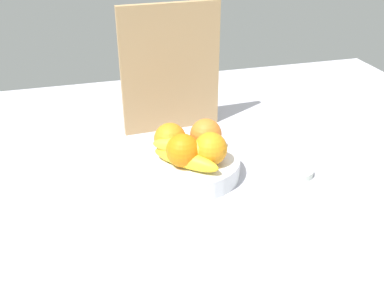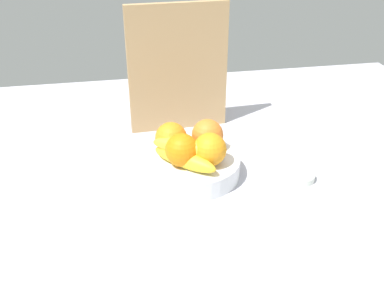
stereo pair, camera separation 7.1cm
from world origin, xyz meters
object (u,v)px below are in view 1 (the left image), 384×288
Objects in this scene: orange_front_right at (170,139)px; jar_lid at (297,171)px; orange_center at (183,150)px; cutting_board at (171,69)px; fruit_bowl at (192,167)px; banana_bunch at (187,154)px; orange_front_left at (206,134)px; orange_back_left at (211,149)px.

orange_front_right is 1.01× the size of jar_lid.
orange_center reaches higher than jar_lid.
fruit_bowl is at bearing -95.32° from cutting_board.
orange_center is 1.22cm from banana_bunch.
orange_back_left is at bearing -98.29° from orange_front_left.
orange_front_right is 7.03cm from banana_bunch.
fruit_bowl reaches higher than jar_lid.
orange_front_left is 7.23cm from orange_back_left.
orange_center is 30.63cm from cutting_board.
orange_front_left reaches higher than jar_lid.
orange_center is 29.11cm from jar_lid.
cutting_board is at bearing 94.61° from orange_back_left.
fruit_bowl is 0.65× the size of cutting_board.
orange_back_left is (6.40, -0.91, 0.00)cm from orange_center.
orange_front_right is at bearing 110.39° from banana_bunch.
cutting_board is (3.99, 28.88, 9.38)cm from orange_center.
orange_center reaches higher than banana_bunch.
cutting_board is (-2.40, 29.80, 9.38)cm from orange_back_left.
banana_bunch is at bearing -135.13° from orange_front_left.
fruit_bowl is at bearing -139.17° from orange_front_left.
orange_center is at bearing -100.65° from cutting_board.
orange_front_right is 0.47× the size of banana_bunch.
jar_lid is (24.93, -6.36, -1.53)cm from fruit_bowl.
fruit_bowl is 2.98× the size of orange_front_left.
orange_center is 0.47× the size of banana_bunch.
orange_back_left is at bearing 171.47° from jar_lid.
orange_back_left is at bearing -41.42° from fruit_bowl.
fruit_bowl is 3.01× the size of jar_lid.
banana_bunch is 0.46× the size of cutting_board.
orange_front_right is at bearing 138.06° from orange_back_left.
banana_bunch reaches higher than fruit_bowl.
orange_front_right is 32.06cm from jar_lid.
fruit_bowl is at bearing 52.57° from banana_bunch.
orange_front_left reaches higher than fruit_bowl.
orange_front_right is 6.44cm from orange_center.
orange_center and orange_back_left have the same top height.
orange_center is at bearing 171.56° from jar_lid.
orange_front_right is (-4.39, 4.00, 6.26)cm from fruit_bowl.
orange_front_right is at bearing 104.12° from orange_center.
orange_front_left is 24.09cm from jar_lid.
orange_front_right is at bearing -106.59° from cutting_board.
orange_front_left is 1.00× the size of orange_center.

